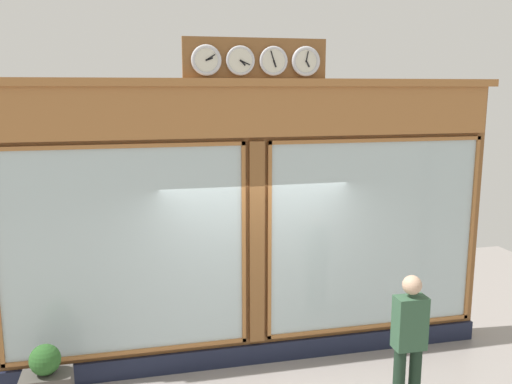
# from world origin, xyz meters

# --- Properties ---
(shop_facade) EXTENTS (6.83, 0.42, 4.36)m
(shop_facade) POSITION_xyz_m (-0.00, -0.13, 1.96)
(shop_facade) COLOR brown
(shop_facade) RESTS_ON ground_plane
(pedestrian) EXTENTS (0.36, 0.22, 1.69)m
(pedestrian) POSITION_xyz_m (-1.42, 1.58, 0.93)
(pedestrian) COLOR #1C2F21
(pedestrian) RESTS_ON ground_plane
(planter_shrub) EXTENTS (0.35, 0.35, 0.35)m
(planter_shrub) POSITION_xyz_m (2.63, 0.71, 0.72)
(planter_shrub) COLOR #285623
(planter_shrub) RESTS_ON planter_box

